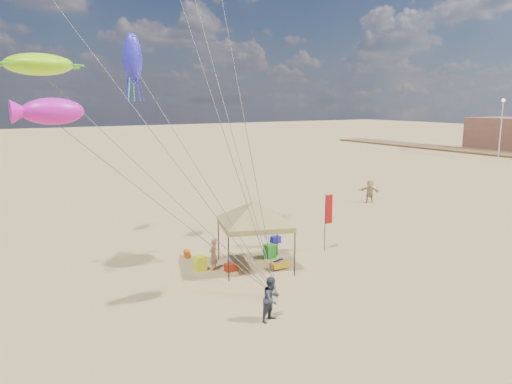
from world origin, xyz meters
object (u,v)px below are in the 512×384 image
cooler_blue (275,240)px  person_near_a (213,254)px  feather_flag (328,213)px  person_far_c (370,191)px  person_near_b (272,299)px  lamp_north (502,118)px  person_near_c (267,231)px  beach_cart (279,265)px  cooler_red (231,267)px  chair_green (270,251)px  canopy_tent (255,203)px  chair_yellow (200,263)px

cooler_blue → person_near_a: bearing=-156.6°
feather_flag → person_far_c: feather_flag is taller
person_near_b → lamp_north: 63.10m
feather_flag → person_near_c: size_ratio=1.67×
beach_cart → person_near_c: size_ratio=0.48×
cooler_red → lamp_north: (55.55, 21.60, 5.33)m
person_near_a → person_near_c: (4.17, 1.76, 0.16)m
feather_flag → cooler_red: 6.28m
person_far_c → lamp_north: (38.55, 13.48, 4.60)m
person_near_a → lamp_north: bearing=165.2°
chair_green → beach_cart: size_ratio=0.78×
person_far_c → lamp_north: size_ratio=0.22×
cooler_blue → chair_green: chair_green is taller
canopy_tent → lamp_north: (54.30, 21.75, 2.32)m
person_near_c → chair_green: bearing=66.9°
person_near_a → canopy_tent: bearing=122.9°
feather_flag → lamp_north: size_ratio=0.38×
feather_flag → cooler_blue: (-1.56, 2.66, -1.90)m
beach_cart → person_far_c: person_far_c is taller
person_near_c → beach_cart: bearing=72.0°
cooler_blue → person_near_b: size_ratio=0.32×
person_near_a → person_near_b: 6.07m
chair_yellow → chair_green: bearing=-2.5°
feather_flag → person_near_c: 3.50m
beach_cart → lamp_north: bearing=22.9°
canopy_tent → person_near_b: bearing=-115.4°
canopy_tent → person_far_c: (15.75, 8.27, -2.28)m
lamp_north → chair_green: bearing=-158.4°
chair_green → feather_flag: bearing=-10.2°
beach_cart → person_near_c: (1.41, 3.30, 0.74)m
canopy_tent → cooler_blue: (3.17, 2.92, -3.00)m
cooler_red → person_far_c: 18.85m
feather_flag → beach_cart: 4.40m
canopy_tent → person_far_c: bearing=27.7°
chair_green → lamp_north: size_ratio=0.08×
canopy_tent → lamp_north: 58.54m
cooler_blue → beach_cart: 4.36m
chair_green → beach_cart: chair_green is taller
canopy_tent → cooler_red: 3.26m
cooler_red → lamp_north: lamp_north is taller
cooler_red → lamp_north: 59.84m
person_near_a → person_far_c: size_ratio=0.85×
cooler_blue → chair_yellow: size_ratio=0.77×
person_near_a → person_far_c: bearing=167.8°
cooler_blue → feather_flag: bearing=-59.6°
beach_cart → person_near_a: bearing=150.9°
cooler_red → lamp_north: size_ratio=0.07×
canopy_tent → person_far_c: size_ratio=3.22×
cooler_blue → chair_yellow: (-5.60, -1.90, 0.16)m
lamp_north → person_near_c: bearing=-159.7°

